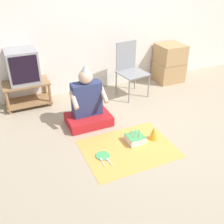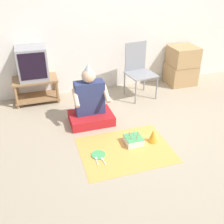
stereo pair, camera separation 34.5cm
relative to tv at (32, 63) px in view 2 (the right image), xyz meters
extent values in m
plane|color=tan|center=(1.64, -1.76, -0.67)|extent=(16.00, 16.00, 0.00)
cube|color=white|center=(1.64, 0.24, 0.60)|extent=(6.40, 0.06, 2.55)
cube|color=#997047|center=(0.00, 0.00, -0.27)|extent=(0.71, 0.41, 0.03)
cube|color=#997047|center=(0.00, 0.00, -0.60)|extent=(0.71, 0.41, 0.02)
cylinder|color=#997047|center=(-0.32, -0.18, -0.47)|extent=(0.04, 0.04, 0.41)
cylinder|color=#997047|center=(0.32, -0.18, -0.47)|extent=(0.04, 0.04, 0.41)
cylinder|color=#997047|center=(-0.32, 0.17, -0.47)|extent=(0.04, 0.04, 0.41)
cylinder|color=#997047|center=(0.32, 0.17, -0.47)|extent=(0.04, 0.04, 0.41)
cube|color=#99999E|center=(0.00, 0.00, 0.00)|extent=(0.46, 0.39, 0.52)
cube|color=black|center=(0.00, -0.20, 0.01)|extent=(0.40, 0.01, 0.42)
cube|color=gray|center=(1.72, -0.37, -0.25)|extent=(0.50, 0.49, 0.02)
cube|color=gray|center=(1.70, -0.17, 0.00)|extent=(0.39, 0.07, 0.50)
cylinder|color=gray|center=(1.55, -0.60, -0.46)|extent=(0.02, 0.02, 0.42)
cylinder|color=gray|center=(1.95, -0.54, -0.46)|extent=(0.02, 0.02, 0.42)
cylinder|color=gray|center=(1.50, -0.20, -0.46)|extent=(0.02, 0.02, 0.42)
cylinder|color=gray|center=(1.90, -0.15, -0.46)|extent=(0.02, 0.02, 0.42)
cube|color=tan|center=(2.70, -0.06, -0.48)|extent=(0.52, 0.45, 0.38)
cube|color=tan|center=(2.70, -0.06, -0.12)|extent=(0.49, 0.47, 0.34)
cube|color=red|center=(0.71, -0.94, -0.60)|extent=(0.63, 0.45, 0.14)
cube|color=navy|center=(0.71, -0.90, -0.29)|extent=(0.42, 0.19, 0.49)
sphere|color=beige|center=(0.71, -0.90, 0.05)|extent=(0.20, 0.20, 0.20)
cone|color=silver|center=(0.71, -0.90, 0.18)|extent=(0.11, 0.11, 0.09)
cylinder|color=beige|center=(0.49, -1.01, -0.21)|extent=(0.06, 0.26, 0.21)
cylinder|color=beige|center=(0.92, -1.01, -0.21)|extent=(0.06, 0.26, 0.21)
cube|color=#EFA84C|center=(0.97, -1.72, -0.67)|extent=(1.15, 0.87, 0.01)
cube|color=white|center=(1.11, -1.63, -0.62)|extent=(0.22, 0.22, 0.09)
cube|color=#4CB266|center=(1.11, -1.63, -0.57)|extent=(0.21, 0.21, 0.01)
cylinder|color=#EA4C4C|center=(1.17, -1.62, -0.54)|extent=(0.01, 0.01, 0.07)
sphere|color=#FFCC4C|center=(1.17, -1.62, -0.50)|extent=(0.01, 0.01, 0.01)
cylinder|color=#E58CCC|center=(1.13, -1.57, -0.54)|extent=(0.01, 0.01, 0.07)
sphere|color=#FFCC4C|center=(1.13, -1.57, -0.50)|extent=(0.01, 0.01, 0.01)
cylinder|color=#EA4C4C|center=(1.06, -1.59, -0.54)|extent=(0.01, 0.01, 0.07)
sphere|color=#FFCC4C|center=(1.06, -1.59, -0.50)|extent=(0.01, 0.01, 0.01)
cylinder|color=#EA4C4C|center=(1.05, -1.66, -0.54)|extent=(0.01, 0.01, 0.07)
sphere|color=#FFCC4C|center=(1.05, -1.66, -0.50)|extent=(0.01, 0.01, 0.01)
cylinder|color=#EA4C4C|center=(1.12, -1.68, -0.54)|extent=(0.01, 0.01, 0.07)
sphere|color=#FFCC4C|center=(1.12, -1.68, -0.50)|extent=(0.01, 0.01, 0.01)
cone|color=gold|center=(1.37, -1.66, -0.58)|extent=(0.12, 0.12, 0.18)
cylinder|color=#4CB266|center=(0.61, -1.72, -0.66)|extent=(0.17, 0.17, 0.01)
ellipsoid|color=white|center=(0.56, -1.78, -0.66)|extent=(0.04, 0.05, 0.01)
cube|color=white|center=(0.56, -1.85, -0.66)|extent=(0.02, 0.10, 0.01)
ellipsoid|color=white|center=(0.63, -1.81, -0.66)|extent=(0.04, 0.05, 0.01)
cube|color=white|center=(0.64, -1.88, -0.66)|extent=(0.02, 0.10, 0.01)
camera|label=1|loc=(-0.32, -4.06, 1.40)|focal=42.00mm
camera|label=2|loc=(0.00, -4.18, 1.40)|focal=42.00mm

